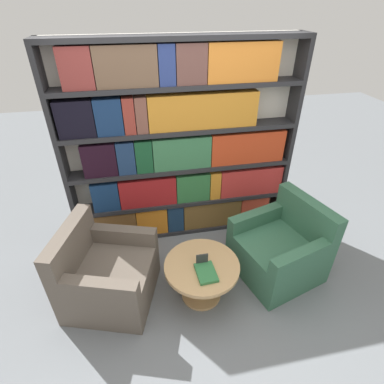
# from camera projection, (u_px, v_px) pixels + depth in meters

# --- Properties ---
(ground_plane) EXTENTS (14.00, 14.00, 0.00)m
(ground_plane) POSITION_uv_depth(u_px,v_px,m) (203.00, 303.00, 3.13)
(ground_plane) COLOR slate
(bookshelf) EXTENTS (2.70, 0.30, 2.39)m
(bookshelf) POSITION_uv_depth(u_px,v_px,m) (181.00, 150.00, 3.52)
(bookshelf) COLOR silver
(bookshelf) RESTS_ON ground_plane
(armchair_left) EXTENTS (1.04, 1.04, 0.88)m
(armchair_left) POSITION_uv_depth(u_px,v_px,m) (107.00, 275.00, 3.06)
(armchair_left) COLOR brown
(armchair_left) RESTS_ON ground_plane
(armchair_right) EXTENTS (1.03, 1.03, 0.88)m
(armchair_right) POSITION_uv_depth(u_px,v_px,m) (280.00, 250.00, 3.36)
(armchair_right) COLOR #336047
(armchair_right) RESTS_ON ground_plane
(coffee_table) EXTENTS (0.76, 0.76, 0.46)m
(coffee_table) POSITION_uv_depth(u_px,v_px,m) (201.00, 274.00, 3.05)
(coffee_table) COLOR tan
(coffee_table) RESTS_ON ground_plane
(table_sign) EXTENTS (0.12, 0.06, 0.14)m
(table_sign) POSITION_uv_depth(u_px,v_px,m) (202.00, 260.00, 2.94)
(table_sign) COLOR black
(table_sign) RESTS_ON coffee_table
(stray_book) EXTENTS (0.19, 0.26, 0.03)m
(stray_book) POSITION_uv_depth(u_px,v_px,m) (206.00, 273.00, 2.87)
(stray_book) COLOR #2D703D
(stray_book) RESTS_ON coffee_table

